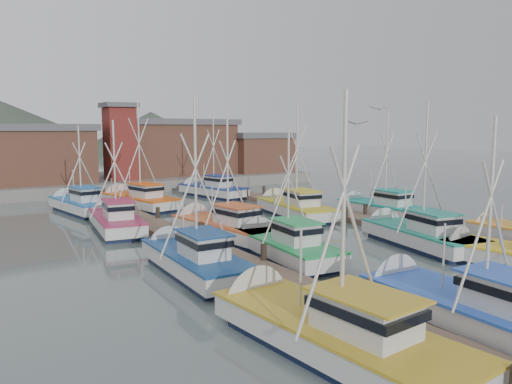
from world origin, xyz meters
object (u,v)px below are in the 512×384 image
lookout_tower (120,141)px  boat_12 (136,200)px  boat_4 (282,245)px  boat_8 (221,227)px  boat_0 (465,308)px

lookout_tower → boat_12: (-2.81, -12.97, -4.86)m
boat_4 → lookout_tower: bearing=92.8°
boat_12 → lookout_tower: bearing=66.2°
lookout_tower → boat_12: size_ratio=0.80×
lookout_tower → boat_8: bearing=-94.9°
boat_4 → boat_0: bearing=-84.5°
boat_0 → boat_4: (0.15, 11.17, -0.00)m
boat_4 → boat_8: bearing=99.0°
lookout_tower → boat_4: bearing=-93.5°
boat_12 → boat_4: bearing=-99.6°
boat_4 → boat_12: (-0.73, 20.92, 0.01)m
boat_0 → boat_8: size_ratio=1.00×
lookout_tower → boat_8: 28.20m
boat_0 → boat_12: (-0.57, 32.09, 0.01)m
boat_0 → boat_4: size_ratio=1.09×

